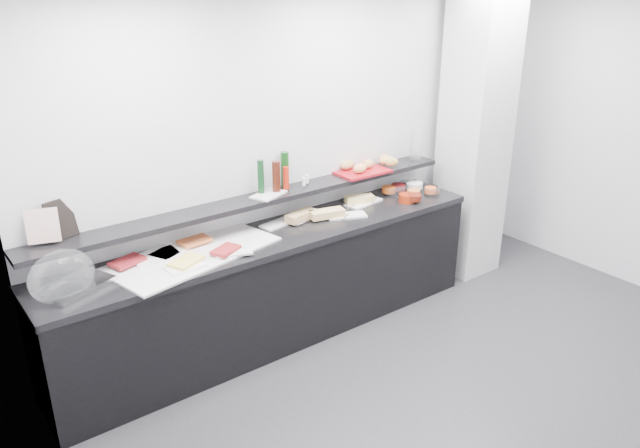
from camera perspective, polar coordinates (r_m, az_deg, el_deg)
ground at (r=4.58m, az=16.28°, el=-16.00°), size 5.00×5.00×0.00m
back_wall at (r=5.22m, az=0.30°, el=6.52°), size 5.00×0.02×2.70m
column at (r=6.00m, az=13.98°, el=7.94°), size 0.50×0.50×2.70m
buffet_cabinet at (r=4.96m, az=-4.07°, el=-5.94°), size 3.60×0.60×0.85m
counter_top at (r=4.77m, az=-4.21°, el=-1.17°), size 3.62×0.62×0.05m
wall_shelf at (r=4.81m, az=-5.44°, el=2.28°), size 3.60×0.25×0.04m
cloche_base at (r=4.22m, az=-21.40°, el=-5.34°), size 0.49×0.42×0.04m
cloche_dome at (r=4.14m, az=-22.54°, el=-4.46°), size 0.46×0.35×0.34m
linen_runner at (r=4.49m, az=-11.51°, el=-2.69°), size 1.29×0.80×0.01m
platter_meat_a at (r=4.47m, az=-14.77°, el=-2.89°), size 0.32×0.22×0.01m
food_meat_a at (r=4.41m, az=-17.20°, el=-3.28°), size 0.25×0.20×0.02m
platter_salmon at (r=4.52m, az=-13.58°, el=-2.47°), size 0.31×0.27×0.01m
food_salmon at (r=4.61m, az=-11.41°, el=-1.53°), size 0.24×0.16×0.02m
platter_cheese at (r=4.28m, az=-12.22°, el=-3.81°), size 0.27×0.19×0.01m
food_cheese at (r=4.31m, az=-12.11°, el=-3.35°), size 0.27×0.23×0.02m
platter_meat_b at (r=4.45m, az=-7.95°, el=-2.47°), size 0.30×0.25×0.01m
food_meat_b at (r=4.43m, az=-8.62°, el=-2.35°), size 0.24×0.20×0.02m
sandwich_plate_left at (r=4.93m, az=-3.81°, el=0.06°), size 0.32×0.18×0.01m
sandwich_food_left at (r=4.98m, az=-1.77°, el=0.77°), size 0.29×0.17×0.06m
tongs_left at (r=4.91m, az=-1.49°, el=0.15°), size 0.16×0.05×0.01m
sandwich_plate_mid at (r=5.08m, az=2.45°, el=0.78°), size 0.35×0.25×0.01m
sandwich_food_mid at (r=5.02m, az=0.65°, el=0.96°), size 0.30×0.17×0.06m
tongs_mid at (r=5.00m, az=2.23°, el=0.57°), size 0.15×0.08×0.01m
sandwich_plate_right at (r=5.38m, az=3.99°, el=1.98°), size 0.37×0.20×0.01m
sandwich_food_right at (r=5.35m, az=3.61°, el=2.29°), size 0.26×0.18×0.06m
tongs_right at (r=5.22m, az=2.76°, el=1.51°), size 0.15×0.06×0.01m
bowl_glass_fruit at (r=5.60m, az=6.95°, el=2.99°), size 0.22×0.22×0.07m
fill_glass_fruit at (r=5.60m, az=6.30°, el=3.15°), size 0.14×0.14×0.05m
bowl_black_jam at (r=5.69m, az=7.18°, el=3.30°), size 0.17×0.17×0.07m
fill_black_jam at (r=5.67m, az=7.14°, el=3.36°), size 0.14×0.14×0.05m
bowl_glass_cream at (r=5.75m, az=8.08°, el=3.45°), size 0.18×0.18×0.07m
fill_glass_cream at (r=5.74m, az=8.61°, el=3.53°), size 0.19×0.19×0.05m
bowl_red_jam at (r=5.44m, az=7.92°, el=2.36°), size 0.17×0.17×0.07m
fill_red_jam at (r=5.43m, az=8.62°, el=2.42°), size 0.13×0.13×0.05m
bowl_glass_salmon at (r=5.62m, az=10.21°, el=2.86°), size 0.18×0.18×0.07m
fill_glass_salmon at (r=5.54m, az=8.56°, el=2.85°), size 0.12×0.12×0.05m
bowl_black_fruit at (r=5.68m, az=10.18°, el=3.09°), size 0.13×0.13×0.07m
fill_black_fruit at (r=5.64m, az=10.07°, el=3.07°), size 0.11×0.11×0.05m
framed_print at (r=4.33m, az=-22.61°, el=0.40°), size 0.21×0.13×0.26m
print_art at (r=4.26m, az=-24.04°, el=-0.17°), size 0.20×0.11×0.22m
condiment_tray at (r=4.83m, az=-4.73°, el=2.71°), size 0.32×0.26×0.01m
bottle_green_a at (r=4.82m, az=-5.44°, el=4.33°), size 0.06×0.06×0.26m
bottle_brown at (r=4.84m, az=-4.02°, el=4.36°), size 0.06×0.06×0.24m
bottle_green_b at (r=4.95m, az=-3.23°, el=5.02°), size 0.07×0.07×0.28m
bottle_hot at (r=4.90m, az=-3.13°, el=4.22°), size 0.05×0.05×0.18m
shaker_salt at (r=4.98m, az=-1.49°, el=3.90°), size 0.04×0.04×0.07m
shaker_pepper at (r=5.05m, az=-1.20°, el=4.14°), size 0.03×0.03×0.07m
bread_tray at (r=5.38m, az=3.76°, el=4.84°), size 0.46×0.33×0.02m
bread_roll_nw at (r=5.38m, az=2.52°, el=5.42°), size 0.17×0.12×0.08m
bread_roll_ne at (r=5.59m, az=5.84°, el=5.97°), size 0.15×0.13×0.08m
bread_roll_sw at (r=5.29m, az=3.68°, el=5.10°), size 0.15×0.11×0.08m
bread_roll_se at (r=5.49m, az=6.57°, el=5.65°), size 0.14×0.11×0.08m
bread_roll_midw at (r=5.42m, az=4.44°, el=5.52°), size 0.15×0.12×0.08m
bread_roll_mide at (r=5.54m, az=6.10°, el=5.82°), size 0.15×0.12×0.08m
carafe at (r=5.71m, az=8.77°, el=7.12°), size 0.11×0.11×0.30m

